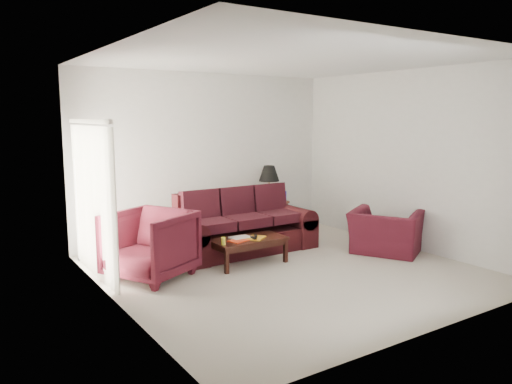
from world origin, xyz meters
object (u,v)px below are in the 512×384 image
at_px(end_table, 269,216).
at_px(armchair_right, 386,232).
at_px(sofa, 243,222).
at_px(coffee_table, 249,251).
at_px(armchair_left, 150,245).
at_px(floor_lamp, 84,209).

bearing_deg(end_table, armchair_right, -71.45).
height_order(sofa, coffee_table, sofa).
height_order(sofa, armchair_left, sofa).
bearing_deg(sofa, floor_lamp, 152.78).
bearing_deg(floor_lamp, armchair_left, -70.61).
height_order(floor_lamp, armchair_left, floor_lamp).
relative_size(sofa, armchair_left, 2.32).
bearing_deg(floor_lamp, coffee_table, -38.77).
distance_m(end_table, armchair_right, 2.40).
distance_m(armchair_right, coffee_table, 2.33).
bearing_deg(sofa, armchair_right, -39.91).
relative_size(sofa, armchair_right, 2.24).
bearing_deg(sofa, end_table, 34.01).
distance_m(floor_lamp, coffee_table, 2.64).
xyz_separation_m(end_table, floor_lamp, (-3.45, 0.05, 0.49)).
bearing_deg(coffee_table, end_table, 53.44).
bearing_deg(floor_lamp, armchair_right, -28.84).
distance_m(sofa, coffee_table, 0.77).
relative_size(floor_lamp, armchair_left, 1.54).
bearing_deg(end_table, coffee_table, -132.91).
relative_size(end_table, armchair_left, 0.60).
height_order(armchair_left, armchair_right, armchair_left).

